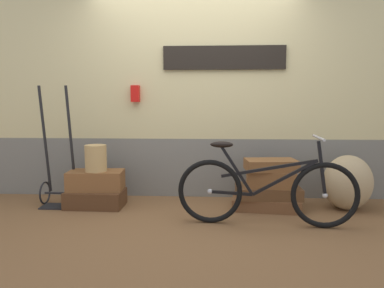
{
  "coord_description": "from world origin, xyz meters",
  "views": [
    {
      "loc": [
        0.21,
        -3.59,
        1.17
      ],
      "look_at": [
        0.0,
        0.17,
        0.73
      ],
      "focal_mm": 33.05,
      "sensor_mm": 36.0,
      "label": 1
    }
  ],
  "objects_px": {
    "suitcase_5": "(271,165)",
    "luggage_trolley": "(59,176)",
    "suitcase_1": "(96,180)",
    "burlap_sack": "(348,183)",
    "suitcase_3": "(268,191)",
    "bicycle": "(265,191)",
    "suitcase_0": "(96,198)",
    "wicker_basket": "(96,158)",
    "suitcase_4": "(270,178)",
    "suitcase_2": "(266,203)"
  },
  "relations": [
    {
      "from": "wicker_basket",
      "to": "bicycle",
      "type": "distance_m",
      "value": 1.91
    },
    {
      "from": "suitcase_1",
      "to": "luggage_trolley",
      "type": "relative_size",
      "value": 0.45
    },
    {
      "from": "burlap_sack",
      "to": "suitcase_2",
      "type": "bearing_deg",
      "value": -179.58
    },
    {
      "from": "suitcase_2",
      "to": "bicycle",
      "type": "relative_size",
      "value": 0.43
    },
    {
      "from": "suitcase_4",
      "to": "suitcase_5",
      "type": "bearing_deg",
      "value": 44.39
    },
    {
      "from": "wicker_basket",
      "to": "suitcase_0",
      "type": "bearing_deg",
      "value": -121.25
    },
    {
      "from": "wicker_basket",
      "to": "luggage_trolley",
      "type": "distance_m",
      "value": 0.5
    },
    {
      "from": "suitcase_0",
      "to": "suitcase_2",
      "type": "height_order",
      "value": "suitcase_0"
    },
    {
      "from": "suitcase_4",
      "to": "luggage_trolley",
      "type": "bearing_deg",
      "value": -177.37
    },
    {
      "from": "suitcase_1",
      "to": "suitcase_4",
      "type": "distance_m",
      "value": 1.96
    },
    {
      "from": "wicker_basket",
      "to": "burlap_sack",
      "type": "relative_size",
      "value": 0.49
    },
    {
      "from": "suitcase_2",
      "to": "suitcase_5",
      "type": "xyz_separation_m",
      "value": [
        0.04,
        -0.02,
        0.43
      ]
    },
    {
      "from": "suitcase_0",
      "to": "suitcase_4",
      "type": "distance_m",
      "value": 1.98
    },
    {
      "from": "suitcase_0",
      "to": "suitcase_5",
      "type": "height_order",
      "value": "suitcase_5"
    },
    {
      "from": "suitcase_1",
      "to": "suitcase_2",
      "type": "xyz_separation_m",
      "value": [
        1.92,
        0.0,
        -0.23
      ]
    },
    {
      "from": "wicker_basket",
      "to": "suitcase_4",
      "type": "bearing_deg",
      "value": -0.12
    },
    {
      "from": "suitcase_2",
      "to": "bicycle",
      "type": "distance_m",
      "value": 0.63
    },
    {
      "from": "suitcase_5",
      "to": "luggage_trolley",
      "type": "bearing_deg",
      "value": 173.62
    },
    {
      "from": "suitcase_1",
      "to": "burlap_sack",
      "type": "xyz_separation_m",
      "value": [
        2.81,
        0.01,
        0.01
      ]
    },
    {
      "from": "suitcase_3",
      "to": "suitcase_5",
      "type": "bearing_deg",
      "value": -51.97
    },
    {
      "from": "suitcase_4",
      "to": "burlap_sack",
      "type": "distance_m",
      "value": 0.85
    },
    {
      "from": "suitcase_0",
      "to": "wicker_basket",
      "type": "relative_size",
      "value": 2.14
    },
    {
      "from": "bicycle",
      "to": "suitcase_3",
      "type": "bearing_deg",
      "value": 78.7
    },
    {
      "from": "suitcase_4",
      "to": "suitcase_1",
      "type": "bearing_deg",
      "value": -177.17
    },
    {
      "from": "luggage_trolley",
      "to": "burlap_sack",
      "type": "relative_size",
      "value": 2.25
    },
    {
      "from": "suitcase_1",
      "to": "suitcase_3",
      "type": "height_order",
      "value": "suitcase_1"
    },
    {
      "from": "suitcase_5",
      "to": "suitcase_0",
      "type": "bearing_deg",
      "value": 174.98
    },
    {
      "from": "suitcase_3",
      "to": "suitcase_5",
      "type": "relative_size",
      "value": 1.28
    },
    {
      "from": "suitcase_3",
      "to": "bicycle",
      "type": "bearing_deg",
      "value": -101.38
    },
    {
      "from": "luggage_trolley",
      "to": "bicycle",
      "type": "height_order",
      "value": "luggage_trolley"
    },
    {
      "from": "luggage_trolley",
      "to": "burlap_sack",
      "type": "distance_m",
      "value": 3.25
    },
    {
      "from": "suitcase_1",
      "to": "bicycle",
      "type": "bearing_deg",
      "value": -20.7
    },
    {
      "from": "suitcase_2",
      "to": "suitcase_3",
      "type": "distance_m",
      "value": 0.13
    },
    {
      "from": "suitcase_0",
      "to": "burlap_sack",
      "type": "xyz_separation_m",
      "value": [
        2.81,
        0.05,
        0.21
      ]
    },
    {
      "from": "suitcase_0",
      "to": "burlap_sack",
      "type": "relative_size",
      "value": 1.05
    },
    {
      "from": "suitcase_5",
      "to": "luggage_trolley",
      "type": "xyz_separation_m",
      "value": [
        -2.4,
        0.04,
        -0.16
      ]
    },
    {
      "from": "suitcase_3",
      "to": "luggage_trolley",
      "type": "distance_m",
      "value": 2.39
    },
    {
      "from": "suitcase_4",
      "to": "suitcase_0",
      "type": "bearing_deg",
      "value": -176.02
    },
    {
      "from": "suitcase_1",
      "to": "suitcase_5",
      "type": "relative_size",
      "value": 1.11
    },
    {
      "from": "suitcase_2",
      "to": "luggage_trolley",
      "type": "distance_m",
      "value": 2.38
    },
    {
      "from": "luggage_trolley",
      "to": "suitcase_5",
      "type": "bearing_deg",
      "value": -0.85
    },
    {
      "from": "wicker_basket",
      "to": "suitcase_1",
      "type": "bearing_deg",
      "value": 122.98
    },
    {
      "from": "suitcase_1",
      "to": "burlap_sack",
      "type": "bearing_deg",
      "value": -3.59
    },
    {
      "from": "suitcase_4",
      "to": "suitcase_5",
      "type": "xyz_separation_m",
      "value": [
        0.0,
        0.0,
        0.15
      ]
    },
    {
      "from": "suitcase_0",
      "to": "wicker_basket",
      "type": "distance_m",
      "value": 0.46
    },
    {
      "from": "suitcase_2",
      "to": "wicker_basket",
      "type": "distance_m",
      "value": 1.97
    },
    {
      "from": "suitcase_1",
      "to": "suitcase_5",
      "type": "xyz_separation_m",
      "value": [
        1.97,
        -0.02,
        0.2
      ]
    },
    {
      "from": "suitcase_1",
      "to": "wicker_basket",
      "type": "height_order",
      "value": "wicker_basket"
    },
    {
      "from": "suitcase_1",
      "to": "suitcase_3",
      "type": "xyz_separation_m",
      "value": [
        1.94,
        0.01,
        -0.11
      ]
    },
    {
      "from": "suitcase_4",
      "to": "wicker_basket",
      "type": "xyz_separation_m",
      "value": [
        -1.95,
        0.0,
        0.21
      ]
    }
  ]
}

